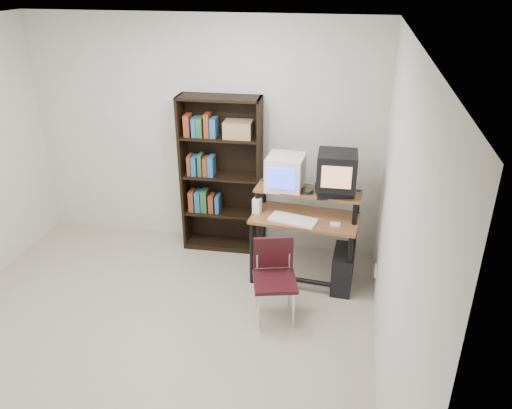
% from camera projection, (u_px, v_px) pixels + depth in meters
% --- Properties ---
extents(floor, '(4.00, 4.00, 0.01)m').
position_uv_depth(floor, '(143.00, 346.00, 4.39)').
color(floor, '#B7AE98').
rests_on(floor, ground).
extents(ceiling, '(4.00, 4.00, 0.01)m').
position_uv_depth(ceiling, '(104.00, 36.00, 3.27)').
color(ceiling, white).
rests_on(ceiling, back_wall).
extents(back_wall, '(4.00, 0.01, 2.60)m').
position_uv_depth(back_wall, '(203.00, 135.00, 5.60)').
color(back_wall, silver).
rests_on(back_wall, floor).
extents(right_wall, '(0.01, 4.00, 2.60)m').
position_uv_depth(right_wall, '(394.00, 239.00, 3.47)').
color(right_wall, silver).
rests_on(right_wall, floor).
extents(computer_desk, '(1.10, 0.61, 0.98)m').
position_uv_depth(computer_desk, '(305.00, 221.00, 5.07)').
color(computer_desk, brown).
rests_on(computer_desk, floor).
extents(crt_monitor, '(0.38, 0.39, 0.34)m').
position_uv_depth(crt_monitor, '(285.00, 172.00, 5.02)').
color(crt_monitor, white).
rests_on(crt_monitor, computer_desk).
extents(vcr, '(0.40, 0.32, 0.08)m').
position_uv_depth(vcr, '(334.00, 191.00, 4.92)').
color(vcr, black).
rests_on(vcr, computer_desk).
extents(crt_tv, '(0.39, 0.39, 0.36)m').
position_uv_depth(crt_tv, '(337.00, 170.00, 4.83)').
color(crt_tv, black).
rests_on(crt_tv, vcr).
extents(cd_spindle, '(0.15, 0.15, 0.05)m').
position_uv_depth(cd_spindle, '(307.00, 192.00, 4.94)').
color(cd_spindle, '#26262B').
rests_on(cd_spindle, computer_desk).
extents(keyboard, '(0.50, 0.31, 0.03)m').
position_uv_depth(keyboard, '(293.00, 220.00, 4.94)').
color(keyboard, white).
rests_on(keyboard, computer_desk).
extents(mousepad, '(0.24, 0.21, 0.01)m').
position_uv_depth(mousepad, '(334.00, 226.00, 4.87)').
color(mousepad, black).
rests_on(mousepad, computer_desk).
extents(mouse, '(0.10, 0.06, 0.03)m').
position_uv_depth(mouse, '(335.00, 225.00, 4.85)').
color(mouse, white).
rests_on(mouse, mousepad).
extents(desk_speaker, '(0.09, 0.09, 0.17)m').
position_uv_depth(desk_speaker, '(257.00, 206.00, 5.08)').
color(desk_speaker, white).
rests_on(desk_speaker, computer_desk).
extents(pc_tower, '(0.22, 0.46, 0.42)m').
position_uv_depth(pc_tower, '(343.00, 269.00, 5.11)').
color(pc_tower, black).
rests_on(pc_tower, floor).
extents(school_chair, '(0.48, 0.48, 0.77)m').
position_uv_depth(school_chair, '(274.00, 272.00, 4.58)').
color(school_chair, black).
rests_on(school_chair, floor).
extents(bookshelf, '(0.91, 0.33, 1.79)m').
position_uv_depth(bookshelf, '(222.00, 173.00, 5.59)').
color(bookshelf, black).
rests_on(bookshelf, floor).
extents(wall_outlet, '(0.02, 0.08, 0.12)m').
position_uv_depth(wall_outlet, '(376.00, 271.00, 4.92)').
color(wall_outlet, beige).
rests_on(wall_outlet, right_wall).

